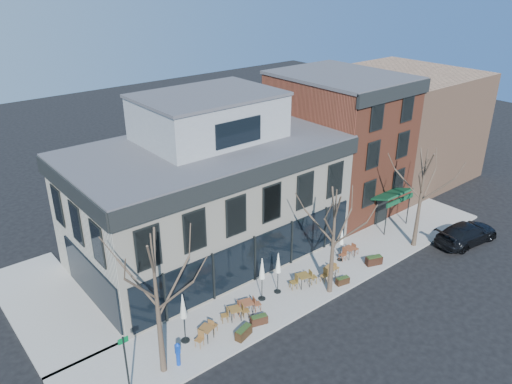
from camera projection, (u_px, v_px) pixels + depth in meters
ground at (254, 283)px, 32.56m from camera, size 120.00×120.00×0.00m
sidewalk_front at (312, 278)px, 32.89m from camera, size 33.50×4.70×0.15m
sidewalk_side at (48, 306)px, 30.25m from camera, size 4.50×12.00×0.15m
corner_building at (208, 192)px, 34.22m from camera, size 18.39×10.39×11.10m
red_brick_building at (337, 141)px, 41.24m from camera, size 8.20×11.78×11.18m
bg_building at (399, 124)px, 48.00m from camera, size 12.00×12.00×10.00m
tree_corner at (158, 304)px, 23.65m from camera, size 3.93×3.98×7.92m
tree_mid at (333, 241)px, 29.98m from camera, size 3.50×3.55×7.04m
tree_right at (421, 197)px, 35.08m from camera, size 3.72×3.77×7.48m
sign_pole at (126, 362)px, 23.17m from camera, size 0.50×0.10×3.40m
parked_sedan at (467, 233)px, 36.99m from camera, size 5.65×2.82×1.58m
call_box at (178, 353)px, 25.35m from camera, size 0.28×0.28×1.42m
cafe_set_0 at (206, 332)px, 27.23m from camera, size 1.82×1.06×0.94m
cafe_set_1 at (235, 313)px, 28.78m from camera, size 1.77×0.98×0.91m
cafe_set_2 at (246, 306)px, 29.28m from camera, size 1.88×0.94×0.97m
cafe_set_3 at (303, 279)px, 31.78m from camera, size 1.95×0.94×1.00m
cafe_set_4 at (330, 271)px, 32.66m from camera, size 1.77×0.79×0.91m
cafe_set_5 at (349, 251)px, 34.94m from camera, size 1.75×0.71×0.92m
umbrella_0 at (183, 309)px, 26.40m from camera, size 0.49×0.49×3.07m
umbrella_1 at (262, 271)px, 29.87m from camera, size 0.47×0.47×2.93m
umbrella_2 at (278, 265)px, 30.57m from camera, size 0.45×0.45×2.84m
umbrella_4 at (342, 238)px, 34.06m from camera, size 0.40×0.40×2.49m
planter_0 at (244, 332)px, 27.47m from camera, size 1.18×0.74×0.62m
planter_1 at (259, 320)px, 28.50m from camera, size 1.07×0.67×0.56m
planter_2 at (343, 281)px, 32.09m from camera, size 0.96×0.55×0.51m
planter_3 at (374, 260)px, 34.17m from camera, size 1.23×0.83×0.64m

